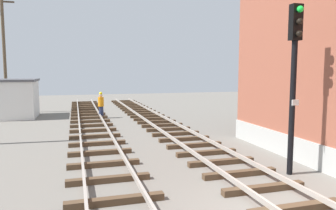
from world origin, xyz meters
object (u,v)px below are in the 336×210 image
Objects in this scene: control_hut at (15,98)px; utility_pole_far at (4,53)px; signal_mast at (294,70)px; track_worker_foreground at (101,105)px.

control_hut is 4.55m from utility_pole_far.
signal_mast is 0.59× the size of utility_pole_far.
signal_mast reaches higher than track_worker_foreground.
signal_mast reaches higher than control_hut.
track_worker_foreground is at bearing -19.93° from control_hut.
signal_mast is 15.23m from track_worker_foreground.
utility_pole_far is 4.84× the size of track_worker_foreground.
utility_pole_far reaches higher than signal_mast.
control_hut is 2.03× the size of track_worker_foreground.
track_worker_foreground is (-4.88, 14.22, -2.45)m from signal_mast.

